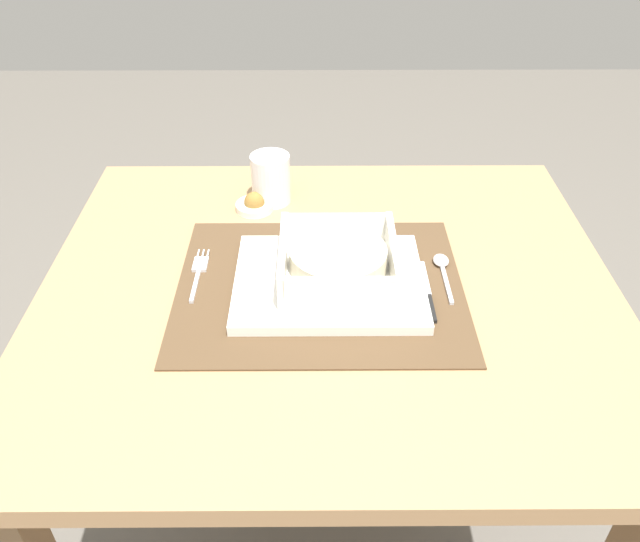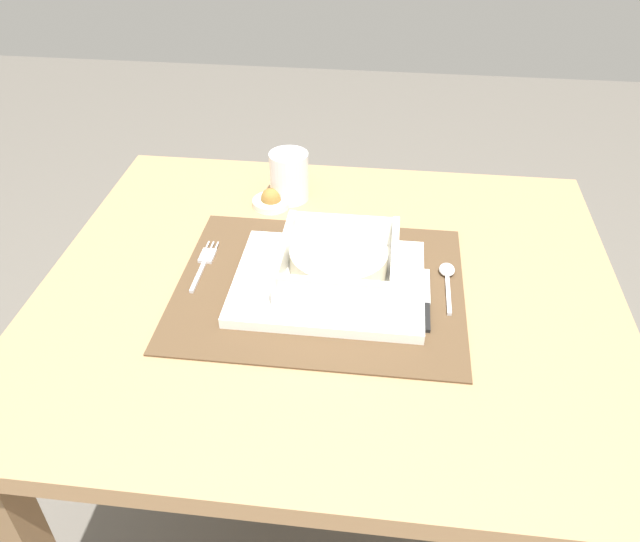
{
  "view_description": "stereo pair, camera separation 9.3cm",
  "coord_description": "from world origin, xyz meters",
  "px_view_note": "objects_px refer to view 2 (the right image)",
  "views": [
    {
      "loc": [
        -0.02,
        -0.75,
        1.33
      ],
      "look_at": [
        -0.01,
        -0.01,
        0.77
      ],
      "focal_mm": 35.84,
      "sensor_mm": 36.0,
      "label": 1
    },
    {
      "loc": [
        0.08,
        -0.75,
        1.33
      ],
      "look_at": [
        -0.01,
        -0.01,
        0.77
      ],
      "focal_mm": 35.84,
      "sensor_mm": 36.0,
      "label": 2
    }
  ],
  "objects_px": {
    "dining_table": "(329,339)",
    "bread_knife": "(409,289)",
    "butter_knife": "(425,303)",
    "fork": "(205,262)",
    "spoon": "(447,275)",
    "drinking_glass": "(289,178)",
    "porridge_bowl": "(338,264)",
    "condiment_saucer": "(271,201)"
  },
  "relations": [
    {
      "from": "porridge_bowl",
      "to": "spoon",
      "type": "height_order",
      "value": "porridge_bowl"
    },
    {
      "from": "porridge_bowl",
      "to": "butter_knife",
      "type": "relative_size",
      "value": 1.21
    },
    {
      "from": "dining_table",
      "to": "porridge_bowl",
      "type": "bearing_deg",
      "value": -13.11
    },
    {
      "from": "spoon",
      "to": "porridge_bowl",
      "type": "bearing_deg",
      "value": -164.11
    },
    {
      "from": "spoon",
      "to": "butter_knife",
      "type": "height_order",
      "value": "spoon"
    },
    {
      "from": "fork",
      "to": "spoon",
      "type": "bearing_deg",
      "value": -1.4
    },
    {
      "from": "fork",
      "to": "porridge_bowl",
      "type": "bearing_deg",
      "value": -10.7
    },
    {
      "from": "dining_table",
      "to": "spoon",
      "type": "relative_size",
      "value": 7.37
    },
    {
      "from": "dining_table",
      "to": "drinking_glass",
      "type": "relative_size",
      "value": 9.78
    },
    {
      "from": "porridge_bowl",
      "to": "spoon",
      "type": "bearing_deg",
      "value": 13.05
    },
    {
      "from": "drinking_glass",
      "to": "fork",
      "type": "bearing_deg",
      "value": -114.56
    },
    {
      "from": "fork",
      "to": "spoon",
      "type": "xyz_separation_m",
      "value": [
        0.37,
        0.01,
        0.0
      ]
    },
    {
      "from": "porridge_bowl",
      "to": "spoon",
      "type": "xyz_separation_m",
      "value": [
        0.16,
        0.04,
        -0.03
      ]
    },
    {
      "from": "butter_knife",
      "to": "bread_knife",
      "type": "relative_size",
      "value": 1.0
    },
    {
      "from": "porridge_bowl",
      "to": "drinking_glass",
      "type": "bearing_deg",
      "value": 114.26
    },
    {
      "from": "porridge_bowl",
      "to": "spoon",
      "type": "distance_m",
      "value": 0.17
    },
    {
      "from": "porridge_bowl",
      "to": "condiment_saucer",
      "type": "distance_m",
      "value": 0.26
    },
    {
      "from": "porridge_bowl",
      "to": "drinking_glass",
      "type": "distance_m",
      "value": 0.27
    },
    {
      "from": "spoon",
      "to": "drinking_glass",
      "type": "bearing_deg",
      "value": 145.26
    },
    {
      "from": "dining_table",
      "to": "bread_knife",
      "type": "relative_size",
      "value": 6.16
    },
    {
      "from": "dining_table",
      "to": "porridge_bowl",
      "type": "distance_m",
      "value": 0.16
    },
    {
      "from": "bread_knife",
      "to": "drinking_glass",
      "type": "xyz_separation_m",
      "value": [
        -0.22,
        0.25,
        0.03
      ]
    },
    {
      "from": "spoon",
      "to": "fork",
      "type": "bearing_deg",
      "value": -176.09
    },
    {
      "from": "spoon",
      "to": "butter_knife",
      "type": "relative_size",
      "value": 0.84
    },
    {
      "from": "fork",
      "to": "spoon",
      "type": "distance_m",
      "value": 0.37
    },
    {
      "from": "bread_knife",
      "to": "dining_table",
      "type": "bearing_deg",
      "value": 176.66
    },
    {
      "from": "spoon",
      "to": "condiment_saucer",
      "type": "xyz_separation_m",
      "value": [
        -0.3,
        0.18,
        0.0
      ]
    },
    {
      "from": "porridge_bowl",
      "to": "condiment_saucer",
      "type": "relative_size",
      "value": 2.56
    },
    {
      "from": "dining_table",
      "to": "butter_knife",
      "type": "relative_size",
      "value": 6.17
    },
    {
      "from": "spoon",
      "to": "condiment_saucer",
      "type": "distance_m",
      "value": 0.35
    },
    {
      "from": "drinking_glass",
      "to": "porridge_bowl",
      "type": "bearing_deg",
      "value": -65.74
    },
    {
      "from": "porridge_bowl",
      "to": "butter_knife",
      "type": "bearing_deg",
      "value": -13.15
    },
    {
      "from": "dining_table",
      "to": "drinking_glass",
      "type": "height_order",
      "value": "drinking_glass"
    },
    {
      "from": "drinking_glass",
      "to": "condiment_saucer",
      "type": "bearing_deg",
      "value": -132.58
    },
    {
      "from": "spoon",
      "to": "drinking_glass",
      "type": "xyz_separation_m",
      "value": [
        -0.27,
        0.21,
        0.03
      ]
    },
    {
      "from": "dining_table",
      "to": "butter_knife",
      "type": "height_order",
      "value": "butter_knife"
    },
    {
      "from": "fork",
      "to": "spoon",
      "type": "relative_size",
      "value": 1.11
    },
    {
      "from": "fork",
      "to": "condiment_saucer",
      "type": "relative_size",
      "value": 1.97
    },
    {
      "from": "dining_table",
      "to": "bread_knife",
      "type": "distance_m",
      "value": 0.17
    },
    {
      "from": "dining_table",
      "to": "fork",
      "type": "height_order",
      "value": "fork"
    },
    {
      "from": "spoon",
      "to": "bread_knife",
      "type": "distance_m",
      "value": 0.07
    },
    {
      "from": "spoon",
      "to": "bread_knife",
      "type": "xyz_separation_m",
      "value": [
        -0.06,
        -0.04,
        -0.0
      ]
    }
  ]
}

